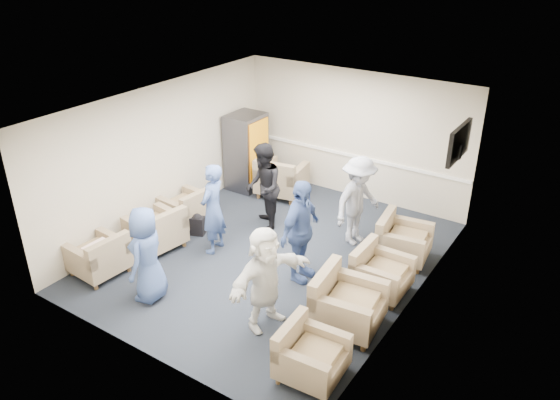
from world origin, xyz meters
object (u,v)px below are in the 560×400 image
Objects in this scene: armchair_right_near at (308,356)px; person_front_right at (265,278)px; armchair_right_midfar at (379,274)px; person_front_left at (147,254)px; armchair_left_far at (188,209)px; armchair_right_midnear at (344,305)px; armchair_right_far at (401,241)px; armchair_left_mid at (158,232)px; vending_machine at (247,152)px; armchair_corner at (280,180)px; person_mid_left at (213,209)px; person_back_right at (358,201)px; person_mid_right at (300,232)px; armchair_left_near at (100,258)px; person_back_left at (263,187)px.

person_front_right is (-1.04, 0.55, 0.47)m from armchair_right_near.
armchair_right_midfar is 3.57m from person_front_left.
armchair_right_midnear reaches higher than armchair_left_far.
armchair_left_mid is at bearing 111.42° from armchair_right_far.
vending_machine reaches higher than armchair_right_far.
armchair_corner is 4.18m from person_front_left.
person_mid_left is 2.26m from person_front_right.
person_front_left reaches higher than armchair_right_midnear.
person_back_right is at bearing 135.84° from armchair_left_mid.
person_front_left is (-2.89, 0.10, 0.46)m from armchair_right_near.
armchair_corner is (-3.22, 4.25, 0.06)m from armchair_right_near.
person_mid_right is 1.11× the size of person_front_right.
person_mid_right reaches higher than armchair_right_midnear.
armchair_right_near is 5.33m from armchair_corner.
armchair_left_far is at bearing -168.78° from person_front_left.
person_mid_left reaches higher than armchair_right_midnear.
armchair_left_near is 3.05m from person_front_right.
person_mid_left is 0.97× the size of person_back_left.
vending_machine is at bearing 46.19° from armchair_right_midnear.
armchair_right_near is at bearing -145.08° from person_mid_right.
person_front_left is at bearing -40.88° from person_back_left.
armchair_right_midfar reaches higher than armchair_left_near.
armchair_right_near is at bearing 71.45° from person_front_left.
armchair_right_midfar is at bearing 138.00° from armchair_corner.
armchair_corner is at bearing 33.62° from armchair_right_near.
armchair_right_midnear is 0.64× the size of person_front_right.
armchair_left_far is 1.09× the size of armchair_right_midfar.
person_mid_right is (-1.22, -0.36, 0.55)m from armchair_right_midfar.
person_mid_left is 0.99× the size of person_back_right.
armchair_right_midfar is 3.02m from person_mid_left.
armchair_right_midnear is at bearing -37.60° from vending_machine.
armchair_right_near is 1.02× the size of armchair_right_midfar.
armchair_right_midfar reaches higher than armchair_right_near.
armchair_right_far is at bearing -1.65° from armchair_right_near.
person_mid_left is at bearing 98.56° from armchair_right_midfar.
person_front_right reaches higher than armchair_right_near.
armchair_right_far is (3.91, 3.19, 0.01)m from armchair_left_near.
armchair_left_mid is 4.03m from armchair_right_near.
vending_machine is 3.20m from person_back_right.
armchair_right_midfar is at bearing -72.91° from person_mid_right.
person_mid_left reaches higher than armchair_corner.
armchair_left_far is at bearing -162.57° from armchair_left_mid.
armchair_corner is at bearing 43.38° from person_front_right.
person_back_left reaches higher than armchair_right_far.
armchair_right_midnear is 0.61× the size of person_mid_left.
armchair_right_near is 3.55m from person_back_right.
person_mid_right is (-0.25, -1.55, 0.04)m from person_back_right.
person_front_left is at bearing 116.48° from person_front_right.
armchair_corner is at bearing 39.69° from person_mid_right.
armchair_left_near is 0.51× the size of vending_machine.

